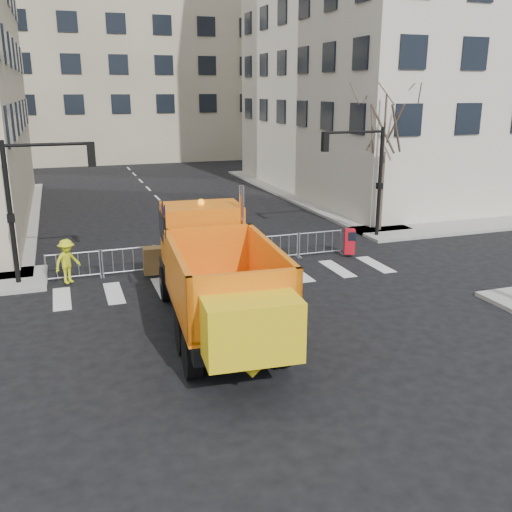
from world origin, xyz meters
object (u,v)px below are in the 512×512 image
object	(u,v)px
cop_c	(200,248)
worker	(67,261)
cop_a	(215,252)
plow_truck	(216,273)
newspaper_box	(350,241)
cop_b	(216,248)

from	to	relation	value
cop_c	worker	bearing A→B (deg)	-66.68
cop_a	cop_c	xyz separation A→B (m)	(-0.58, 0.08, 0.18)
plow_truck	newspaper_box	bearing A→B (deg)	-47.96
plow_truck	worker	bearing A→B (deg)	39.44
cop_a	worker	bearing A→B (deg)	-2.93
cop_c	cop_b	bearing A→B (deg)	111.08
plow_truck	cop_b	xyz separation A→B (m)	(1.62, 6.05, -0.93)
cop_b	worker	xyz separation A→B (m)	(-5.75, -0.20, 0.05)
cop_a	worker	distance (m)	5.70
worker	cop_a	bearing A→B (deg)	-35.72
plow_truck	worker	world-z (taller)	plow_truck
worker	plow_truck	bearing A→B (deg)	-91.63
cop_a	newspaper_box	distance (m)	6.09
cop_b	cop_c	size ratio (longest dim) A/B	0.96
cop_a	cop_b	distance (m)	0.17
cop_b	cop_a	bearing A→B (deg)	75.38
cop_c	newspaper_box	bearing A→B (deg)	110.29
cop_a	cop_c	world-z (taller)	cop_c
cop_a	cop_b	xyz separation A→B (m)	(0.05, 0.08, 0.15)
cop_b	newspaper_box	bearing A→B (deg)	-162.01
cop_b	cop_c	bearing A→B (deg)	18.86
newspaper_box	cop_a	bearing A→B (deg)	-158.66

